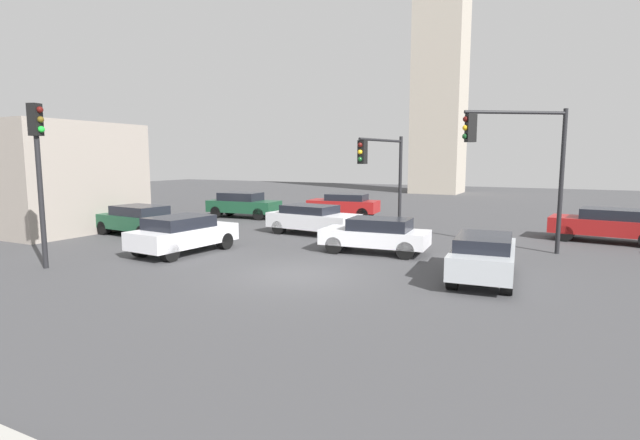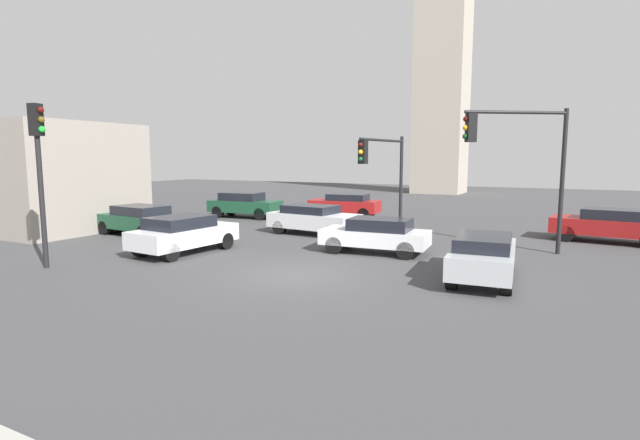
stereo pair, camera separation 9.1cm
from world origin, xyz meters
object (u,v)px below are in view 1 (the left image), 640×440
traffic_light_0 (382,163)px  car_2 (376,234)px  car_3 (243,204)px  car_6 (183,233)px  traffic_light_1 (518,149)px  car_7 (138,219)px  traffic_light_2 (38,155)px  car_4 (483,255)px  car_5 (608,224)px  car_0 (313,219)px  car_1 (344,205)px

traffic_light_0 → car_2: 5.04m
car_3 → car_6: 10.95m
traffic_light_1 → car_7: traffic_light_1 is taller
traffic_light_2 → car_2: bearing=25.5°
car_4 → car_7: size_ratio=0.97×
car_4 → car_7: 15.56m
car_2 → car_5: size_ratio=0.90×
car_0 → car_4: size_ratio=1.06×
traffic_light_1 → car_2: size_ratio=1.31×
traffic_light_1 → traffic_light_2: 16.13m
car_5 → car_7: bearing=28.8°
car_0 → car_6: (-2.21, -6.17, 0.01)m
car_1 → car_6: 12.83m
car_2 → car_6: (-6.42, -3.30, 0.04)m
traffic_light_2 → car_7: (-2.67, 6.20, -2.90)m
car_0 → traffic_light_1: bearing=0.1°
car_1 → car_4: bearing=123.1°
car_2 → car_5: car_5 is taller
car_0 → car_5: 12.71m
traffic_light_0 → car_7: (-9.98, -5.14, -2.57)m
car_2 → car_7: 11.33m
car_1 → traffic_light_0: bearing=122.2°
car_1 → car_5: size_ratio=0.95×
traffic_light_1 → car_3: 16.53m
traffic_light_0 → car_6: size_ratio=1.10×
traffic_light_0 → car_4: traffic_light_0 is taller
traffic_light_2 → car_3: size_ratio=1.19×
car_5 → car_0: bearing=24.4°
traffic_light_1 → car_5: 6.52m
car_7 → traffic_light_2: bearing=118.7°
car_5 → car_1: bearing=-4.9°
traffic_light_1 → car_0: (-8.81, 0.85, -3.13)m
traffic_light_2 → car_4: size_ratio=1.25×
car_2 → car_4: car_4 is taller
car_6 → car_7: (-4.86, 2.27, -0.01)m
traffic_light_2 → car_4: (12.83, 4.85, -2.91)m
car_0 → car_2: bearing=-28.6°
traffic_light_0 → car_1: 7.35m
car_7 → car_3: bearing=-87.0°
car_5 → car_6: size_ratio=1.09×
car_3 → car_7: bearing=-97.4°
traffic_light_1 → car_5: (3.30, 4.70, -3.09)m
traffic_light_0 → car_7: bearing=-53.9°
car_1 → car_5: bearing=161.9°
car_4 → car_3: bearing=54.6°
traffic_light_0 → car_3: 10.30m
car_4 → traffic_light_0: bearing=35.7°
car_4 → car_5: (3.69, 9.10, 0.04)m
traffic_light_0 → car_7: 11.52m
traffic_light_0 → car_3: traffic_light_0 is taller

